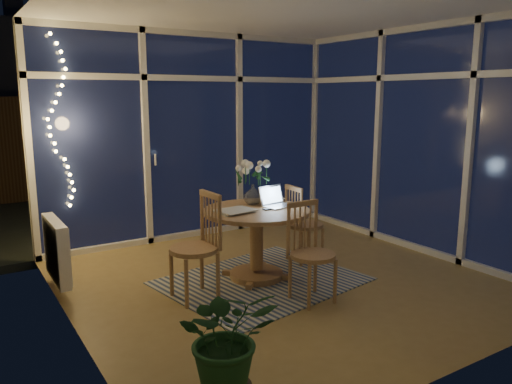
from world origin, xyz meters
TOP-DOWN VIEW (x-y plane):
  - floor at (0.00, 0.00)m, footprint 4.00×4.00m
  - ceiling at (0.00, 0.00)m, footprint 4.00×4.00m
  - wall_back at (0.00, 2.00)m, footprint 4.00×0.04m
  - wall_front at (0.00, -2.00)m, footprint 4.00×0.04m
  - wall_left at (-2.00, 0.00)m, footprint 0.04×4.00m
  - wall_right at (2.00, 0.00)m, footprint 0.04×4.00m
  - window_wall_back at (0.00, 1.96)m, footprint 4.00×0.10m
  - window_wall_right at (1.96, 0.00)m, footprint 0.10×4.00m
  - radiator at (-1.94, 0.90)m, footprint 0.10×0.70m
  - fairy_lights at (-1.65, 1.88)m, footprint 0.24×0.10m
  - garden_patio at (0.50, 5.00)m, footprint 12.00×6.00m
  - garden_fence at (0.00, 5.50)m, footprint 11.00×0.08m
  - neighbour_roof at (0.30, 8.50)m, footprint 7.00×3.00m
  - garden_shrubs at (-0.80, 3.40)m, footprint 0.90×0.90m
  - rug at (-0.19, 0.08)m, footprint 2.04×1.73m
  - dining_table at (-0.19, 0.18)m, footprint 1.21×1.21m
  - chair_left at (-0.93, 0.05)m, footprint 0.47×0.47m
  - chair_right at (0.55, 0.34)m, footprint 0.43×0.43m
  - chair_front at (-0.07, -0.57)m, footprint 0.43×0.43m
  - laptop at (0.07, 0.16)m, footprint 0.34×0.31m
  - flower_vase at (-0.09, 0.40)m, footprint 0.23×0.23m
  - bowl at (0.19, 0.37)m, footprint 0.17×0.17m
  - newspapers at (-0.40, 0.20)m, footprint 0.37×0.30m
  - phone at (-0.08, 0.11)m, footprint 0.12×0.06m
  - potted_plant at (-1.48, -1.55)m, footprint 0.66×0.61m

SIDE VIEW (x-z plane):
  - garden_patio at x=0.50m, z-range -0.11..-0.01m
  - floor at x=0.00m, z-range 0.00..0.00m
  - rug at x=-0.19m, z-range 0.00..0.01m
  - dining_table at x=-0.19m, z-range 0.00..0.72m
  - potted_plant at x=-1.48m, z-range 0.00..0.76m
  - radiator at x=-1.94m, z-range 0.11..0.69m
  - chair_right at x=0.55m, z-range 0.00..0.88m
  - garden_shrubs at x=-0.80m, z-range 0.00..0.90m
  - chair_front at x=-0.07m, z-range 0.00..0.91m
  - chair_left at x=-0.93m, z-range 0.00..0.98m
  - phone at x=-0.08m, z-range 0.72..0.73m
  - newspapers at x=-0.40m, z-range 0.72..0.74m
  - bowl at x=0.19m, z-range 0.72..0.75m
  - flower_vase at x=-0.09m, z-range 0.72..0.93m
  - laptop at x=0.07m, z-range 0.72..0.94m
  - garden_fence at x=0.00m, z-range 0.00..1.80m
  - wall_back at x=0.00m, z-range 0.00..2.60m
  - wall_front at x=0.00m, z-range 0.00..2.60m
  - wall_left at x=-2.00m, z-range 0.00..2.60m
  - wall_right at x=2.00m, z-range 0.00..2.60m
  - window_wall_back at x=0.00m, z-range 0.00..2.60m
  - window_wall_right at x=1.96m, z-range 0.00..2.60m
  - fairy_lights at x=-1.65m, z-range 0.60..2.45m
  - neighbour_roof at x=0.30m, z-range 1.10..3.30m
  - ceiling at x=0.00m, z-range 2.60..2.60m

